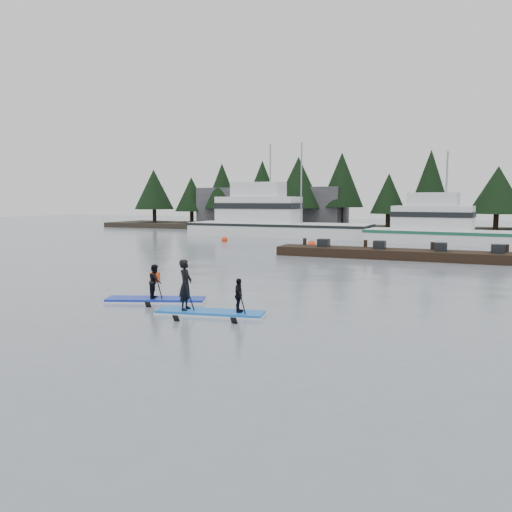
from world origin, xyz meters
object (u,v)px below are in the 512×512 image
at_px(paddleboard_solo, 156,291).
at_px(paddleboard_duo, 206,297).
at_px(fishing_boat_medium, 448,236).
at_px(floating_dock, 414,255).
at_px(fishing_boat_large, 273,228).

height_order(paddleboard_solo, paddleboard_duo, paddleboard_duo).
bearing_deg(paddleboard_duo, fishing_boat_medium, 68.05).
xyz_separation_m(paddleboard_solo, paddleboard_duo, (2.55, -1.05, 0.15)).
relative_size(fishing_boat_medium, floating_dock, 0.84).
distance_m(fishing_boat_medium, paddleboard_solo, 29.86).
height_order(fishing_boat_medium, floating_dock, fishing_boat_medium).
relative_size(fishing_boat_large, fishing_boat_medium, 1.26).
bearing_deg(fishing_boat_large, paddleboard_duo, -71.90).
relative_size(fishing_boat_medium, paddleboard_duo, 4.08).
bearing_deg(paddleboard_duo, floating_dock, 64.98).
relative_size(fishing_boat_large, paddleboard_solo, 5.09).
relative_size(floating_dock, paddleboard_solo, 4.80).
bearing_deg(paddleboard_solo, paddleboard_duo, -43.01).
distance_m(fishing_boat_large, floating_dock, 20.53).
height_order(fishing_boat_medium, paddleboard_duo, fishing_boat_medium).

